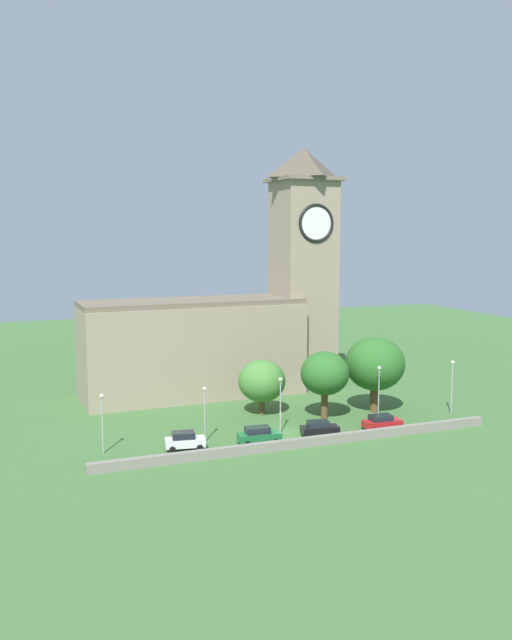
{
  "coord_description": "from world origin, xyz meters",
  "views": [
    {
      "loc": [
        -29.25,
        -66.52,
        22.14
      ],
      "look_at": [
        -0.48,
        8.17,
        11.94
      ],
      "focal_mm": 37.24,
      "sensor_mm": 36.0,
      "label": 1
    }
  ],
  "objects_px": {
    "streetlamp_west_mid": "(205,404)",
    "streetlamp_central": "(280,395)",
    "car_green": "(259,435)",
    "tree_riverside_west": "(375,364)",
    "car_black": "(319,428)",
    "streetlamp_west_end": "(102,413)",
    "streetlamp_east_end": "(452,378)",
    "car_white": "(185,441)",
    "tree_by_tower": "(262,381)",
    "church": "(231,320)",
    "streetlamp_east_mid": "(379,385)",
    "car_red": "(382,422)",
    "tree_riverside_east": "(325,374)"
  },
  "relations": [
    {
      "from": "car_black",
      "to": "car_white",
      "type": "bearing_deg",
      "value": 176.88
    },
    {
      "from": "car_white",
      "to": "streetlamp_west_end",
      "type": "bearing_deg",
      "value": 167.45
    },
    {
      "from": "church",
      "to": "car_white",
      "type": "bearing_deg",
      "value": -119.43
    },
    {
      "from": "church",
      "to": "car_black",
      "type": "relative_size",
      "value": 8.34
    },
    {
      "from": "streetlamp_west_mid",
      "to": "tree_riverside_east",
      "type": "xyz_separation_m",
      "value": [
        16.24,
        3.65,
        1.41
      ]
    },
    {
      "from": "car_white",
      "to": "streetlamp_east_mid",
      "type": "height_order",
      "value": "streetlamp_east_mid"
    },
    {
      "from": "car_white",
      "to": "tree_riverside_west",
      "type": "bearing_deg",
      "value": 12.82
    },
    {
      "from": "car_red",
      "to": "streetlamp_east_mid",
      "type": "height_order",
      "value": "streetlamp_east_mid"
    },
    {
      "from": "streetlamp_west_end",
      "to": "streetlamp_east_mid",
      "type": "height_order",
      "value": "streetlamp_east_mid"
    },
    {
      "from": "car_green",
      "to": "car_red",
      "type": "distance_m",
      "value": 15.12
    },
    {
      "from": "car_green",
      "to": "tree_riverside_west",
      "type": "relative_size",
      "value": 0.5
    },
    {
      "from": "car_green",
      "to": "streetlamp_west_end",
      "type": "relative_size",
      "value": 0.76
    },
    {
      "from": "streetlamp_west_end",
      "to": "tree_riverside_east",
      "type": "xyz_separation_m",
      "value": [
        27.08,
        3.55,
        1.33
      ]
    },
    {
      "from": "streetlamp_east_end",
      "to": "tree_riverside_west",
      "type": "xyz_separation_m",
      "value": [
        -8.47,
        4.35,
        1.59
      ]
    },
    {
      "from": "car_green",
      "to": "streetlamp_west_mid",
      "type": "xyz_separation_m",
      "value": [
        -5.18,
        2.75,
        3.19
      ]
    },
    {
      "from": "car_white",
      "to": "tree_riverside_west",
      "type": "height_order",
      "value": "tree_riverside_west"
    },
    {
      "from": "car_black",
      "to": "streetlamp_west_end",
      "type": "distance_m",
      "value": 23.72
    },
    {
      "from": "car_white",
      "to": "car_black",
      "type": "bearing_deg",
      "value": -3.12
    },
    {
      "from": "car_green",
      "to": "streetlamp_west_end",
      "type": "distance_m",
      "value": 16.59
    },
    {
      "from": "car_red",
      "to": "tree_riverside_west",
      "type": "distance_m",
      "value": 9.47
    },
    {
      "from": "church",
      "to": "tree_by_tower",
      "type": "distance_m",
      "value": 14.45
    },
    {
      "from": "church",
      "to": "streetlamp_east_end",
      "type": "height_order",
      "value": "church"
    },
    {
      "from": "streetlamp_east_end",
      "to": "streetlamp_central",
      "type": "bearing_deg",
      "value": 179.49
    },
    {
      "from": "church",
      "to": "tree_by_tower",
      "type": "relative_size",
      "value": 5.38
    },
    {
      "from": "church",
      "to": "car_green",
      "type": "xyz_separation_m",
      "value": [
        -5.1,
        -24.09,
        -9.39
      ]
    },
    {
      "from": "tree_by_tower",
      "to": "church",
      "type": "bearing_deg",
      "value": 88.21
    },
    {
      "from": "car_green",
      "to": "streetlamp_central",
      "type": "height_order",
      "value": "streetlamp_central"
    },
    {
      "from": "church",
      "to": "car_red",
      "type": "xyz_separation_m",
      "value": [
        10.01,
        -24.23,
        -9.47
      ]
    },
    {
      "from": "streetlamp_central",
      "to": "streetlamp_east_end",
      "type": "height_order",
      "value": "streetlamp_east_end"
    },
    {
      "from": "car_white",
      "to": "streetlamp_east_end",
      "type": "xyz_separation_m",
      "value": [
        34.77,
        1.63,
        3.58
      ]
    },
    {
      "from": "car_white",
      "to": "streetlamp_west_mid",
      "type": "bearing_deg",
      "value": 32.2
    },
    {
      "from": "car_red",
      "to": "streetlamp_west_end",
      "type": "bearing_deg",
      "value": 174.52
    },
    {
      "from": "tree_riverside_east",
      "to": "car_green",
      "type": "bearing_deg",
      "value": -149.95
    },
    {
      "from": "streetlamp_west_end",
      "to": "streetlamp_central",
      "type": "height_order",
      "value": "streetlamp_central"
    },
    {
      "from": "tree_riverside_west",
      "to": "tree_by_tower",
      "type": "height_order",
      "value": "tree_riverside_west"
    },
    {
      "from": "church",
      "to": "tree_riverside_west",
      "type": "xyz_separation_m",
      "value": [
        13.3,
        -17.06,
        -4.23
      ]
    },
    {
      "from": "car_black",
      "to": "tree_riverside_east",
      "type": "bearing_deg",
      "value": 58.79
    },
    {
      "from": "streetlamp_west_end",
      "to": "tree_by_tower",
      "type": "bearing_deg",
      "value": 21.54
    },
    {
      "from": "streetlamp_west_mid",
      "to": "car_black",
      "type": "bearing_deg",
      "value": -11.51
    },
    {
      "from": "car_green",
      "to": "streetlamp_central",
      "type": "bearing_deg",
      "value": 37.71
    },
    {
      "from": "streetlamp_west_end",
      "to": "tree_riverside_east",
      "type": "distance_m",
      "value": 27.34
    },
    {
      "from": "streetlamp_east_end",
      "to": "tree_riverside_east",
      "type": "height_order",
      "value": "tree_riverside_east"
    },
    {
      "from": "car_red",
      "to": "tree_riverside_east",
      "type": "height_order",
      "value": "tree_riverside_east"
    },
    {
      "from": "car_black",
      "to": "tree_riverside_west",
      "type": "height_order",
      "value": "tree_riverside_west"
    },
    {
      "from": "car_green",
      "to": "car_black",
      "type": "relative_size",
      "value": 1.07
    },
    {
      "from": "church",
      "to": "streetlamp_west_end",
      "type": "height_order",
      "value": "church"
    },
    {
      "from": "streetlamp_east_mid",
      "to": "tree_riverside_east",
      "type": "xyz_separation_m",
      "value": [
        -5.29,
        3.74,
        1.0
      ]
    },
    {
      "from": "car_black",
      "to": "streetlamp_central",
      "type": "xyz_separation_m",
      "value": [
        -3.59,
        2.67,
        3.46
      ]
    },
    {
      "from": "streetlamp_west_mid",
      "to": "streetlamp_east_mid",
      "type": "bearing_deg",
      "value": -0.25
    },
    {
      "from": "streetlamp_west_mid",
      "to": "streetlamp_central",
      "type": "distance_m",
      "value": 8.91
    }
  ]
}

